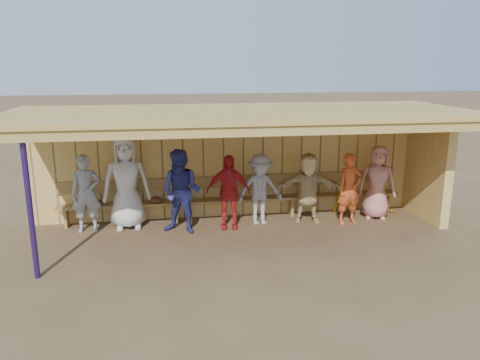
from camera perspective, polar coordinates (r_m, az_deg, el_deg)
name	(u,v)px	position (r m, az deg, el deg)	size (l,w,h in m)	color
ground	(243,234)	(9.52, 0.34, -6.65)	(90.00, 90.00, 0.00)	brown
player_a	(86,194)	(9.97, -18.25, -1.58)	(0.58, 0.38, 1.60)	gray
player_b	(126,182)	(9.92, -13.69, -0.28)	(0.96, 0.62, 1.96)	silver
player_c	(182,192)	(9.45, -7.13, -1.43)	(0.84, 0.65, 1.72)	navy
player_d	(228,192)	(9.67, -1.44, -1.45)	(0.92, 0.38, 1.56)	red
player_e	(260,189)	(9.94, 2.45, -1.16)	(0.98, 0.56, 1.52)	#97969E
player_f	(308,188)	(10.17, 8.30, -0.95)	(1.41, 0.45, 1.52)	#DBB97B
player_g	(350,189)	(10.23, 13.21, -1.06)	(0.56, 0.37, 1.53)	#D45321
player_h	(377,182)	(10.73, 16.38, -0.26)	(0.80, 0.52, 1.64)	tan
dugout_structure	(256,146)	(9.79, 1.93, 4.22)	(8.80, 3.20, 2.50)	#DFB45F
bench	(234,195)	(10.40, -0.68, -1.78)	(7.60, 0.34, 0.93)	#A68147
dugout_equipment	(186,200)	(10.19, -6.63, -2.44)	(6.83, 0.62, 0.80)	gold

